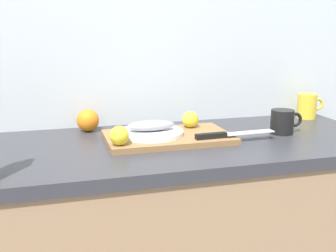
% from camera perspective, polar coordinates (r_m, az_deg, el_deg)
% --- Properties ---
extents(back_wall, '(3.20, 0.05, 2.50)m').
position_cam_1_polar(back_wall, '(1.65, -10.71, 12.00)').
color(back_wall, silver).
rests_on(back_wall, ground_plane).
extents(cutting_board, '(0.43, 0.27, 0.02)m').
position_cam_1_polar(cutting_board, '(1.45, 0.00, -1.54)').
color(cutting_board, olive).
rests_on(cutting_board, kitchen_counter).
extents(white_plate, '(0.23, 0.23, 0.01)m').
position_cam_1_polar(white_plate, '(1.44, -2.35, -0.92)').
color(white_plate, white).
rests_on(white_plate, cutting_board).
extents(fish_fillet, '(0.17, 0.07, 0.04)m').
position_cam_1_polar(fish_fillet, '(1.43, -2.36, 0.07)').
color(fish_fillet, gray).
rests_on(fish_fillet, white_plate).
extents(chef_knife, '(0.29, 0.04, 0.02)m').
position_cam_1_polar(chef_knife, '(1.42, 7.90, -1.18)').
color(chef_knife, silver).
rests_on(chef_knife, cutting_board).
extents(lemon_0, '(0.06, 0.06, 0.06)m').
position_cam_1_polar(lemon_0, '(1.54, 3.09, 0.91)').
color(lemon_0, yellow).
rests_on(lemon_0, cutting_board).
extents(lemon_1, '(0.06, 0.06, 0.06)m').
position_cam_1_polar(lemon_1, '(1.32, -6.71, -1.32)').
color(lemon_1, yellow).
rests_on(lemon_1, cutting_board).
extents(coffee_mug_0, '(0.12, 0.08, 0.09)m').
position_cam_1_polar(coffee_mug_0, '(1.59, 15.44, 0.61)').
color(coffee_mug_0, black).
rests_on(coffee_mug_0, kitchen_counter).
extents(coffee_mug_2, '(0.12, 0.08, 0.11)m').
position_cam_1_polar(coffee_mug_2, '(1.89, 18.61, 2.63)').
color(coffee_mug_2, yellow).
rests_on(coffee_mug_2, kitchen_counter).
extents(orange_1, '(0.08, 0.08, 0.08)m').
position_cam_1_polar(orange_1, '(1.59, -10.96, 0.76)').
color(orange_1, orange).
rests_on(orange_1, kitchen_counter).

